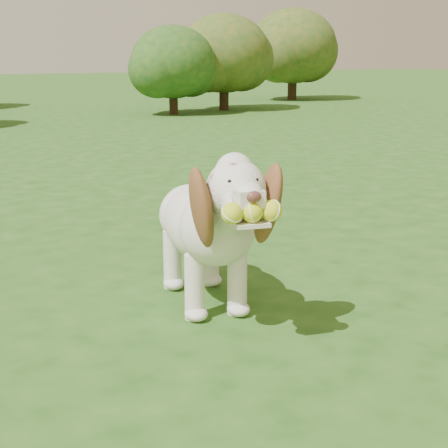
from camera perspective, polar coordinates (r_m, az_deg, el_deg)
ground at (r=3.57m, az=-1.55°, el=-4.67°), size 80.00×80.00×0.00m
dog at (r=3.08m, az=-1.31°, el=0.25°), size 0.55×1.18×0.77m
shrub_d at (r=13.58m, az=-4.28°, el=13.27°), size 1.63×1.63×1.69m
shrub_f at (r=14.59m, az=-0.00°, el=14.00°), size 1.90×1.90×1.97m
shrub_h at (r=18.06m, az=5.77°, el=14.51°), size 2.21×2.21×2.29m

